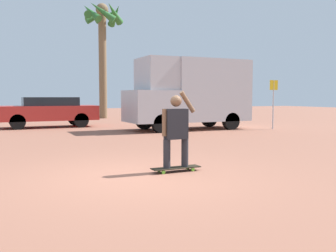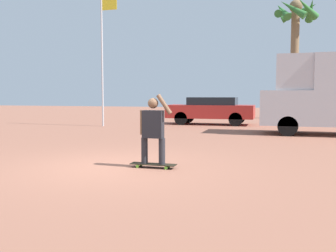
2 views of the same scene
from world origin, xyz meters
name	(u,v)px [view 1 (image 1 of 2)]	position (x,y,z in m)	size (l,w,h in m)	color
ground_plane	(139,177)	(0.00, 0.00, 0.00)	(80.00, 80.00, 0.00)	#935B47
skateboard	(176,168)	(0.83, 0.14, 0.07)	(1.00, 0.26, 0.09)	black
person_skateboarder	(176,127)	(0.83, 0.14, 0.88)	(0.71, 0.22, 1.50)	#28282D
camper_van	(190,92)	(5.62, 8.43, 1.68)	(5.50, 2.14, 3.12)	black
parked_car_red	(49,111)	(-0.01, 12.29, 0.79)	(4.55, 1.75, 1.44)	black
palm_tree_near_van	(102,30)	(4.39, 18.60, 5.91)	(2.91, 2.97, 7.70)	brown
street_sign	(273,97)	(9.08, 6.95, 1.43)	(0.44, 0.06, 2.21)	#B7B7BC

